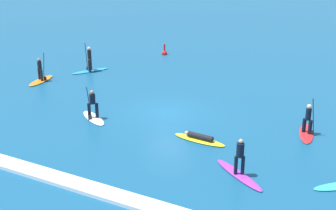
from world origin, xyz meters
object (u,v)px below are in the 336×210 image
object	(u,v)px
surfer_on_yellow_board	(200,138)
surfer_on_white_board	(93,111)
marker_buoy	(164,53)
surfer_on_blue_board	(90,65)
surfer_on_orange_board	(41,77)
surfer_on_red_board	(307,127)
surfer_on_purple_board	(239,167)

from	to	relation	value
surfer_on_yellow_board	surfer_on_white_board	size ratio (longest dim) A/B	1.17
surfer_on_yellow_board	marker_buoy	size ratio (longest dim) A/B	2.87
surfer_on_yellow_board	surfer_on_blue_board	size ratio (longest dim) A/B	1.04
surfer_on_yellow_board	surfer_on_orange_board	bearing A→B (deg)	-11.30
surfer_on_yellow_board	surfer_on_blue_board	bearing A→B (deg)	-26.99
surfer_on_blue_board	surfer_on_orange_board	world-z (taller)	surfer_on_blue_board
surfer_on_blue_board	marker_buoy	size ratio (longest dim) A/B	2.76
surfer_on_red_board	marker_buoy	bearing A→B (deg)	-139.91
surfer_on_yellow_board	surfer_on_red_board	size ratio (longest dim) A/B	1.06
surfer_on_purple_board	marker_buoy	bearing A→B (deg)	161.11
surfer_on_purple_board	surfer_on_white_board	bearing A→B (deg)	-159.77
surfer_on_blue_board	surfer_on_purple_board	xyz separation A→B (m)	(15.18, -9.48, -0.02)
surfer_on_purple_board	marker_buoy	world-z (taller)	surfer_on_purple_board
surfer_on_blue_board	surfer_on_white_board	size ratio (longest dim) A/B	1.13
surfer_on_blue_board	surfer_on_orange_board	distance (m)	3.87
surfer_on_red_board	surfer_on_white_board	xyz separation A→B (m)	(-11.33, -3.63, 0.05)
surfer_on_red_board	marker_buoy	distance (m)	17.46
surfer_on_purple_board	surfer_on_red_board	world-z (taller)	surfer_on_red_board
marker_buoy	surfer_on_white_board	bearing A→B (deg)	-78.58
surfer_on_white_board	surfer_on_red_board	bearing A→B (deg)	49.11
surfer_on_orange_board	surfer_on_white_board	distance (m)	8.12
surfer_on_blue_board	surfer_on_red_board	distance (m)	17.22
surfer_on_yellow_board	surfer_on_red_board	xyz separation A→B (m)	(4.73, 3.43, 0.29)
surfer_on_orange_board	surfer_on_yellow_board	bearing A→B (deg)	-110.68
surfer_on_orange_board	surfer_on_white_board	xyz separation A→B (m)	(7.21, -3.74, 0.12)
surfer_on_yellow_board	surfer_on_purple_board	size ratio (longest dim) A/B	0.96
surfer_on_white_board	marker_buoy	distance (m)	14.16
surfer_on_red_board	marker_buoy	size ratio (longest dim) A/B	2.71
surfer_on_blue_board	surfer_on_orange_board	xyz separation A→B (m)	(-1.69, -3.48, -0.14)
surfer_on_orange_board	surfer_on_white_board	bearing A→B (deg)	-123.70
surfer_on_yellow_board	surfer_on_red_board	bearing A→B (deg)	-140.95
surfer_on_blue_board	surfer_on_purple_board	bearing A→B (deg)	88.50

